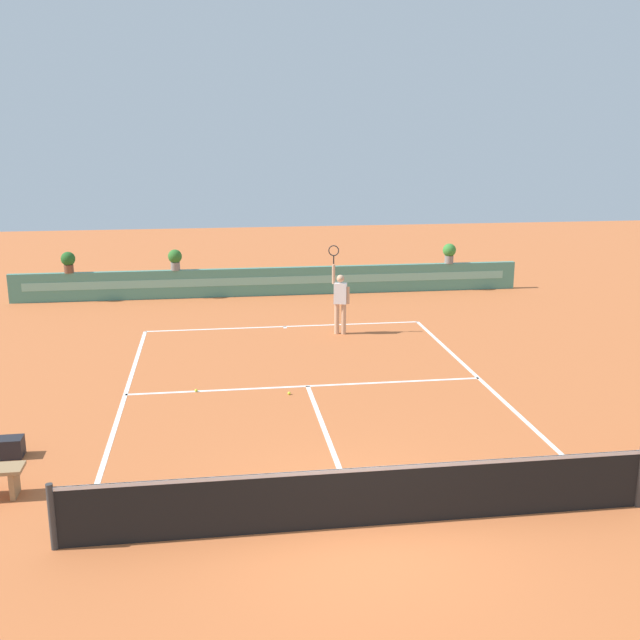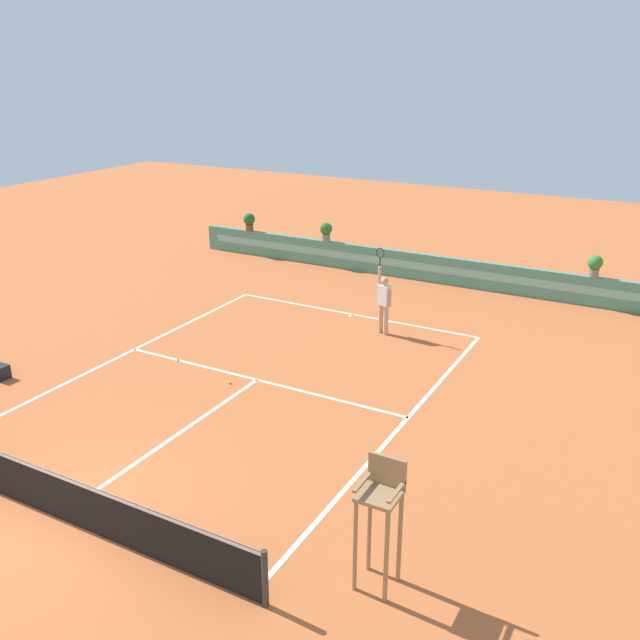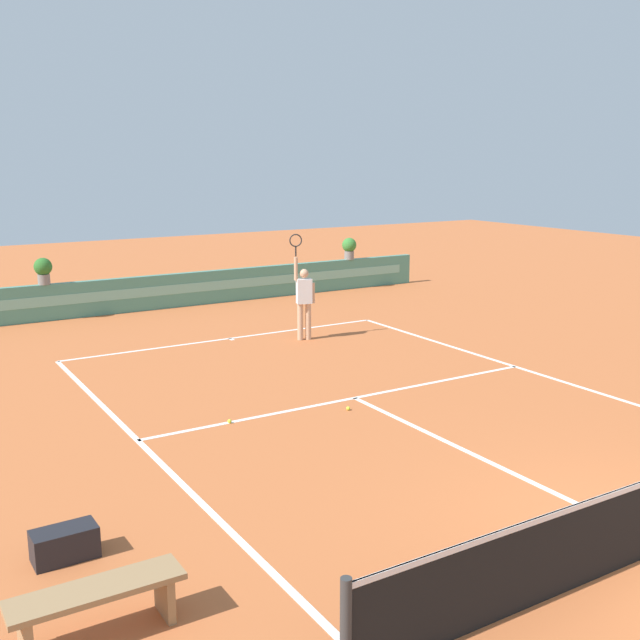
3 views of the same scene
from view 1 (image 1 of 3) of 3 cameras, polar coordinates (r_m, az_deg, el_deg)
The scene contains 11 objects.
ground_plane at distance 17.07m, azimuth -0.77°, elevation -5.47°, with size 60.00×60.00×0.00m, color #BC6033.
court_lines at distance 17.74m, azimuth -1.07°, elevation -4.68°, with size 8.32×11.94×0.01m.
net at distance 11.42m, azimuth 3.21°, elevation -13.08°, with size 8.92×0.10×1.00m.
back_wall_barrier at distance 26.93m, azimuth -3.63°, elevation 2.93°, with size 18.00×0.21×1.00m.
gear_bag at distance 14.90m, azimuth -22.86°, elevation -8.89°, with size 0.70×0.36×0.36m, color black.
tennis_player at distance 21.61m, azimuth 1.54°, elevation 1.64°, with size 0.60×0.32×2.58m.
tennis_ball_near_baseline at distance 16.90m, azimuth -2.35°, elevation -5.56°, with size 0.07×0.07×0.07m, color #CCE033.
tennis_ball_mid_court at distance 17.29m, azimuth -9.36°, elevation -5.28°, with size 0.07×0.07×0.07m, color #CCE033.
potted_plant_left at distance 26.72m, azimuth -10.92°, elevation 4.60°, with size 0.48×0.48×0.72m.
potted_plant_far_right at distance 28.02m, azimuth 9.76°, elevation 5.09°, with size 0.48×0.48×0.72m.
potted_plant_far_left at distance 27.13m, azimuth -18.52°, elevation 4.27°, with size 0.48×0.48×0.72m.
Camera 1 is at (-2.05, -9.94, 5.74)m, focal length 42.29 mm.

